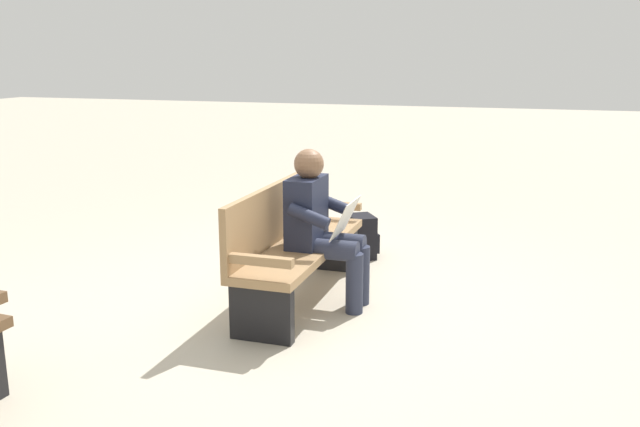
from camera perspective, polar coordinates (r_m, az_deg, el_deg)
ground_plane at (r=5.30m, az=-1.50°, el=-7.23°), size 40.00×40.00×0.00m
bench_near at (r=5.19m, az=-2.27°, el=-2.39°), size 1.80×0.48×0.90m
person_seated at (r=5.04m, az=0.08°, el=-0.84°), size 0.57×0.57×1.18m
backpack at (r=6.34m, az=3.54°, el=-1.95°), size 0.35×0.34×0.40m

